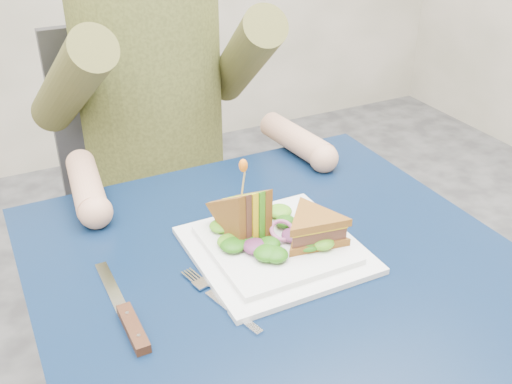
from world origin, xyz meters
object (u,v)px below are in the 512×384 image
chair (149,175)px  diner (150,48)px  fork (221,301)px  table (280,304)px  knife (129,320)px  sandwich_flat (313,228)px  sandwich_upright (244,216)px  plate (275,248)px

chair → diner: bearing=-90.0°
chair → fork: chair is taller
table → knife: (-0.25, -0.02, 0.09)m
table → chair: chair is taller
fork → table: bearing=19.0°
sandwich_flat → knife: sandwich_flat is taller
diner → sandwich_upright: (-0.03, -0.54, -0.13)m
plate → knife: size_ratio=1.18×
diner → chair: bearing=90.0°
table → diner: size_ratio=1.01×
table → plate: 0.10m
sandwich_flat → table: bearing=-171.6°
plate → chair: bearing=90.6°
plate → knife: 0.27m
sandwich_upright → knife: 0.25m
diner → sandwich_upright: diner is taller
chair → sandwich_flat: 0.76m
sandwich_upright → knife: bearing=-155.5°
knife → diner: bearing=68.6°
diner → fork: 0.70m
chair → fork: size_ratio=5.24×
sandwich_upright → knife: (-0.23, -0.10, -0.05)m
chair → sandwich_flat: size_ratio=6.78×
fork → knife: knife is taller
knife → table: bearing=5.4°
plate → fork: size_ratio=1.46×
sandwich_flat → fork: 0.20m
chair → fork: 0.81m
diner → sandwich_flat: diner is taller
table → sandwich_flat: bearing=8.4°
chair → sandwich_flat: chair is taller
sandwich_upright → fork: (-0.09, -0.12, -0.05)m
plate → sandwich_upright: bearing=127.5°
fork → sandwich_flat: bearing=15.5°
knife → chair: bearing=71.5°
table → chair: (0.00, 0.73, -0.11)m
plate → sandwich_upright: sandwich_upright is taller
table → plate: bearing=78.0°
sandwich_upright → plate: bearing=-52.5°
diner → sandwich_upright: bearing=-92.9°
fork → knife: (-0.13, 0.02, 0.00)m
table → diner: diner is taller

